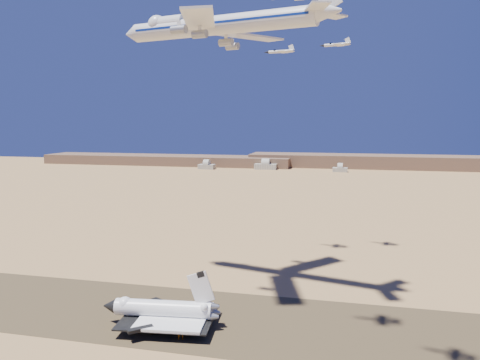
% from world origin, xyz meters
% --- Properties ---
extents(ground, '(1200.00, 1200.00, 0.00)m').
position_xyz_m(ground, '(0.00, 0.00, 0.00)').
color(ground, tan).
rests_on(ground, ground).
extents(runway, '(600.00, 50.00, 0.06)m').
position_xyz_m(runway, '(0.00, 0.00, 0.03)').
color(runway, '#483624').
rests_on(runway, ground).
extents(ridgeline, '(960.00, 90.00, 18.00)m').
position_xyz_m(ridgeline, '(65.32, 527.31, 7.63)').
color(ridgeline, brown).
rests_on(ridgeline, ground).
extents(hangars, '(200.50, 29.50, 30.00)m').
position_xyz_m(hangars, '(-64.00, 478.43, 4.83)').
color(hangars, '#B5B2A0').
rests_on(hangars, ground).
extents(shuttle, '(39.01, 26.56, 19.16)m').
position_xyz_m(shuttle, '(-7.15, -8.71, 5.15)').
color(shuttle, white).
rests_on(shuttle, runway).
extents(carrier_747, '(89.48, 67.48, 22.25)m').
position_xyz_m(carrier_747, '(-0.30, 27.93, 101.62)').
color(carrier_747, silver).
extents(crew_a, '(0.57, 0.71, 1.71)m').
position_xyz_m(crew_a, '(-3.96, -14.03, 0.91)').
color(crew_a, orange).
rests_on(crew_a, runway).
extents(crew_b, '(0.73, 1.00, 1.86)m').
position_xyz_m(crew_b, '(1.43, -16.45, 0.99)').
color(crew_b, orange).
rests_on(crew_b, runway).
extents(crew_c, '(1.00, 1.23, 1.88)m').
position_xyz_m(crew_c, '(2.54, -16.42, 1.00)').
color(crew_c, orange).
rests_on(crew_c, runway).
extents(chase_jet_e, '(15.05, 8.38, 3.77)m').
position_xyz_m(chase_jet_e, '(17.49, 80.45, 99.01)').
color(chase_jet_e, silver).
extents(chase_jet_f, '(15.13, 8.71, 3.84)m').
position_xyz_m(chase_jet_f, '(43.05, 90.45, 102.78)').
color(chase_jet_f, silver).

